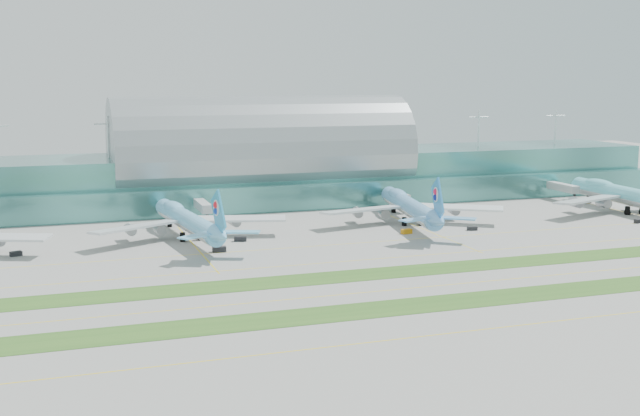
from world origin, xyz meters
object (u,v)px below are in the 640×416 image
object	(u,v)px
airliner_b	(187,219)
terminal	(262,167)
airliner_c	(410,206)
airliner_d	(628,195)

from	to	relation	value
airliner_b	terminal	bearing A→B (deg)	50.97
airliner_c	terminal	bearing A→B (deg)	130.01
airliner_b	airliner_c	distance (m)	77.83
airliner_b	airliner_c	xyz separation A→B (m)	(77.81, 1.53, 0.16)
airliner_d	terminal	bearing A→B (deg)	154.04
airliner_c	airliner_d	bearing A→B (deg)	6.42
terminal	airliner_b	world-z (taller)	terminal
airliner_b	airliner_c	bearing A→B (deg)	-5.41
airliner_c	airliner_d	xyz separation A→B (m)	(87.73, -5.50, 0.45)
airliner_b	airliner_c	size ratio (longest dim) A/B	0.98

